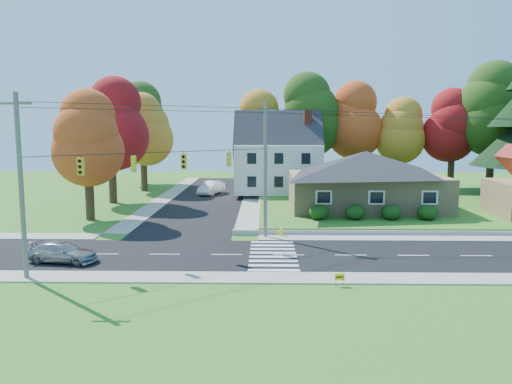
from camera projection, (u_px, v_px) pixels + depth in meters
The scene contains 24 objects.
ground at pixel (289, 255), 32.03m from camera, with size 120.00×120.00×0.00m, color #3D7923.
road_main at pixel (289, 255), 32.03m from camera, with size 90.00×8.00×0.02m, color black.
road_cross at pixel (209, 198), 57.95m from camera, with size 8.00×44.00×0.02m, color black.
sidewalk_north at pixel (285, 237), 36.99m from camera, with size 90.00×2.00×0.08m, color #9C9A90.
sidewalk_south at pixel (293, 278), 27.07m from camera, with size 90.00×2.00×0.08m, color #9C9A90.
lawn at pixel (402, 203), 52.59m from camera, with size 30.00×30.00×0.50m, color #3D7923.
ranch_house at pixel (365, 179), 47.33m from camera, with size 14.60×10.60×5.40m.
colonial_house at pixel (278, 157), 59.19m from camera, with size 10.40×8.40×9.60m.
hedge_row at pixel (373, 212), 41.47m from camera, with size 10.70×1.70×1.27m.
traffic_infrastructure at pixel (286, 173), 32.71m from camera, with size 38.10×10.66×10.00m.
tree_lot_0 at pixel (261, 126), 64.69m from camera, with size 6.72×6.72×12.51m.
tree_lot_1 at pixel (308, 115), 63.42m from camera, with size 7.84×7.84×14.60m.
tree_lot_2 at pixel (354, 121), 64.39m from camera, with size 7.28×7.28×13.56m.
tree_lot_3 at pixel (403, 131), 63.46m from camera, with size 6.16×6.16×11.47m.
tree_lot_4 at pixel (453, 126), 62.28m from camera, with size 6.72×6.72×12.51m.
tree_lot_5 at pixel (494, 109), 59.97m from camera, with size 8.40×8.40×15.64m.
tree_west_0 at pixel (87, 139), 43.30m from camera, with size 6.16×6.16×11.47m.
tree_west_1 at pixel (111, 124), 53.06m from camera, with size 7.28×7.28×13.56m.
tree_west_2 at pixel (143, 130), 63.04m from camera, with size 6.72×6.72×12.51m.
tree_west_3 at pixel (142, 120), 70.84m from camera, with size 7.84×7.84×14.60m.
silver_sedan at pixel (63, 252), 30.26m from camera, with size 1.72×4.23×1.23m, color #9A9A9A.
white_car at pixel (211, 188), 60.59m from camera, with size 1.68×4.82×1.59m, color silver.
fire_hydrant at pixel (281, 232), 37.36m from camera, with size 0.41×0.32×0.71m.
yard_sign at pixel (340, 277), 25.77m from camera, with size 0.52×0.07×0.65m.
Camera 1 is at (-1.53, -31.26, 8.20)m, focal length 35.00 mm.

